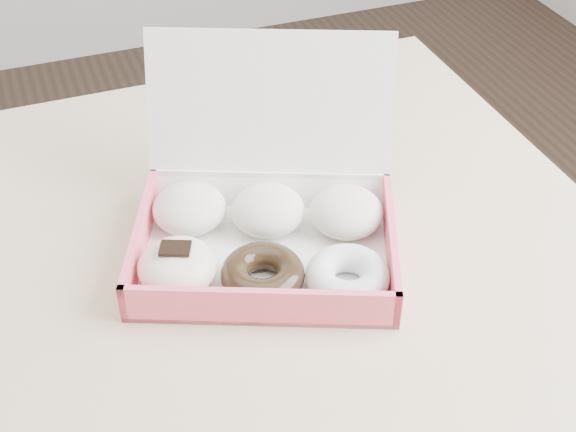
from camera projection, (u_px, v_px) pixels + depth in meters
name	position (u px, v px, depth m)	size (l,w,h in m)	color
table	(128.00, 308.00, 1.00)	(1.20, 0.80, 0.75)	tan
donut_box	(263.00, 226.00, 0.95)	(0.38, 0.37, 0.22)	white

